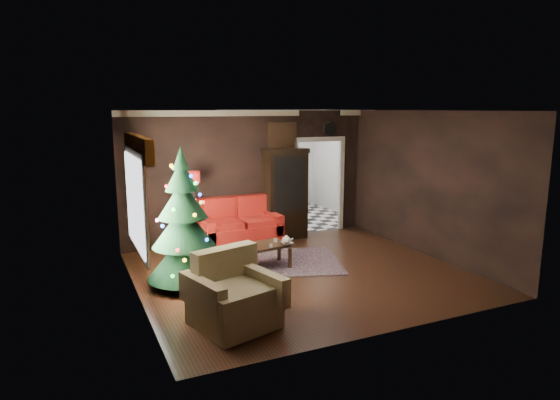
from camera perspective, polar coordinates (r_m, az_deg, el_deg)
name	(u,v)px	position (r m, az deg, el deg)	size (l,w,h in m)	color
floor	(301,273)	(8.56, 2.52, -8.62)	(5.50, 5.50, 0.00)	black
ceiling	(303,111)	(8.08, 2.68, 10.48)	(5.50, 5.50, 0.00)	white
wall_back	(249,176)	(10.46, -3.63, 2.83)	(5.50, 5.50, 0.00)	black
wall_front	(394,227)	(6.13, 13.27, -3.09)	(5.50, 5.50, 0.00)	black
wall_left	(135,208)	(7.39, -16.77, -0.91)	(5.50, 5.50, 0.00)	black
wall_right	(429,184)	(9.75, 17.17, 1.79)	(5.50, 5.50, 0.00)	black
doorway	(318,187)	(11.22, 4.54, 1.55)	(1.10, 0.10, 2.10)	beige
left_window	(135,202)	(7.58, -16.70, -0.24)	(0.05, 1.60, 1.40)	white
valance	(138,147)	(7.49, -16.43, 5.98)	(0.12, 2.10, 0.35)	brown
kitchen_floor	(290,218)	(12.73, 1.20, -2.13)	(3.00, 3.00, 0.00)	white
kitchen_window	(268,149)	(13.78, -1.39, 6.00)	(0.70, 0.06, 0.70)	white
rug	(277,262)	(9.13, -0.41, -7.30)	(2.34, 1.71, 0.01)	#58374E
loveseat	(240,223)	(10.08, -4.78, -2.70)	(1.70, 0.90, 1.00)	maroon
curio_cabinet	(285,196)	(10.61, 0.63, 0.50)	(0.90, 0.45, 1.90)	black
floor_lamp	(195,212)	(9.69, -10.02, -1.38)	(0.27, 0.27, 1.61)	black
christmas_tree	(183,223)	(7.83, -11.34, -2.66)	(1.20, 1.20, 2.30)	#0B3509
armchair	(234,293)	(6.48, -5.46, -10.81)	(1.00, 1.00, 1.03)	tan
coffee_table	(263,256)	(8.79, -2.03, -6.58)	(0.92, 0.55, 0.42)	black
teapot	(286,240)	(8.67, 0.75, -4.79)	(0.19, 0.19, 0.18)	beige
cup_a	(275,240)	(8.88, -0.55, -4.79)	(0.07, 0.07, 0.06)	silver
cup_b	(271,246)	(8.57, -1.07, -5.40)	(0.06, 0.06, 0.05)	white
book	(283,238)	(8.77, 0.41, -4.50)	(0.15, 0.02, 0.21)	tan
wall_clock	(330,129)	(11.17, 5.90, 8.34)	(0.32, 0.32, 0.06)	white
painting	(282,136)	(10.63, 0.22, 7.58)	(0.62, 0.05, 0.52)	#A36337
kitchen_counter	(272,194)	(13.72, -0.95, 0.71)	(1.80, 0.60, 0.90)	white
kitchen_table	(285,207)	(12.26, 0.55, -0.84)	(0.70, 0.70, 0.75)	#5A3319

